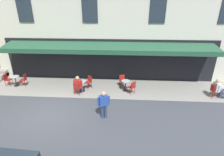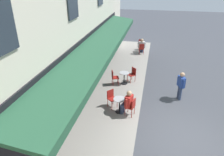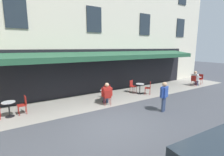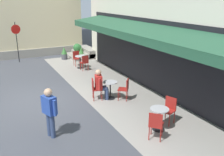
% 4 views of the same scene
% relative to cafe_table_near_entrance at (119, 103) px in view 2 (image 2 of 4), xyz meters
% --- Properties ---
extents(ground_plane, '(70.00, 70.00, 0.00)m').
position_rel_cafe_table_near_entrance_xyz_m(ground_plane, '(1.26, 2.79, -0.49)').
color(ground_plane, '#42444C').
extents(sidewalk_cafe_terrace, '(20.50, 3.20, 0.01)m').
position_rel_cafe_table_near_entrance_xyz_m(sidewalk_cafe_terrace, '(-1.99, -0.61, -0.49)').
color(sidewalk_cafe_terrace, gray).
rests_on(sidewalk_cafe_terrace, ground_plane).
extents(cafe_table_near_entrance, '(0.60, 0.60, 0.75)m').
position_rel_cafe_table_near_entrance_xyz_m(cafe_table_near_entrance, '(0.00, 0.00, 0.00)').
color(cafe_table_near_entrance, black).
rests_on(cafe_table_near_entrance, ground_plane).
extents(cafe_chair_red_under_awning, '(0.50, 0.50, 0.91)m').
position_rel_cafe_table_near_entrance_xyz_m(cafe_chair_red_under_awning, '(0.18, 0.61, 0.06)').
color(cafe_chair_red_under_awning, maroon).
rests_on(cafe_chair_red_under_awning, ground_plane).
extents(cafe_chair_red_corner_right, '(0.56, 0.56, 0.91)m').
position_rel_cafe_table_near_entrance_xyz_m(cafe_chair_red_corner_right, '(-0.41, -0.48, 0.06)').
color(cafe_chair_red_corner_right, maroon).
rests_on(cafe_chair_red_corner_right, ground_plane).
extents(cafe_table_mid_terrace, '(0.60, 0.60, 0.75)m').
position_rel_cafe_table_near_entrance_xyz_m(cafe_table_mid_terrace, '(-3.02, -0.24, 0.00)').
color(cafe_table_mid_terrace, black).
rests_on(cafe_table_mid_terrace, ground_plane).
extents(cafe_chair_red_back_row, '(0.57, 0.57, 0.91)m').
position_rel_cafe_table_near_entrance_xyz_m(cafe_chair_red_back_row, '(-3.45, 0.22, 0.06)').
color(cafe_chair_red_back_row, maroon).
rests_on(cafe_chair_red_back_row, ground_plane).
extents(cafe_chair_red_facing_street, '(0.52, 0.52, 0.91)m').
position_rel_cafe_table_near_entrance_xyz_m(cafe_chair_red_facing_street, '(-2.79, -0.83, 0.06)').
color(cafe_chair_red_facing_street, maroon).
rests_on(cafe_chair_red_facing_street, ground_plane).
extents(cafe_table_far_end, '(0.60, 0.60, 0.75)m').
position_rel_cafe_table_near_entrance_xyz_m(cafe_table_far_end, '(-9.28, 0.30, 0.00)').
color(cafe_table_far_end, black).
rests_on(cafe_table_far_end, ground_plane).
extents(cafe_chair_red_near_door, '(0.44, 0.44, 0.91)m').
position_rel_cafe_table_near_entrance_xyz_m(cafe_chair_red_near_door, '(-8.65, 0.36, 0.06)').
color(cafe_chair_red_near_door, maroon).
rests_on(cafe_chair_red_near_door, ground_plane).
extents(cafe_chair_red_corner_left, '(0.46, 0.46, 0.91)m').
position_rel_cafe_table_near_entrance_xyz_m(cafe_chair_red_corner_left, '(-9.90, 0.19, 0.06)').
color(cafe_chair_red_corner_left, maroon).
rests_on(cafe_chair_red_corner_left, ground_plane).
extents(seated_patron_in_red, '(0.64, 0.62, 1.31)m').
position_rel_cafe_table_near_entrance_xyz_m(seated_patron_in_red, '(0.12, 0.40, 0.21)').
color(seated_patron_in_red, navy).
rests_on(seated_patron_in_red, ground_plane).
extents(seated_companion_in_white, '(0.57, 0.67, 1.31)m').
position_rel_cafe_table_near_entrance_xyz_m(seated_companion_in_white, '(-8.86, 0.34, 0.21)').
color(seated_companion_in_white, navy).
rests_on(seated_companion_in_white, ground_plane).
extents(walking_pedestrian_in_blue, '(0.62, 0.40, 1.58)m').
position_rel_cafe_table_near_entrance_xyz_m(walking_pedestrian_in_blue, '(-1.84, 2.95, 0.43)').
color(walking_pedestrian_in_blue, navy).
rests_on(walking_pedestrian_in_blue, ground_plane).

